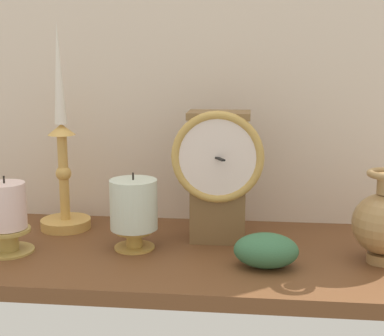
# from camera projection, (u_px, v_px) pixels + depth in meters

# --- Properties ---
(ground_plane) EXTENTS (1.00, 0.36, 0.02)m
(ground_plane) POSITION_uv_depth(u_px,v_px,m) (162.00, 255.00, 0.93)
(ground_plane) COLOR brown
(back_wall) EXTENTS (1.20, 0.02, 0.65)m
(back_wall) POSITION_uv_depth(u_px,v_px,m) (176.00, 53.00, 1.05)
(back_wall) COLOR beige
(back_wall) RESTS_ON ground_plane
(mantel_clock) EXTENTS (0.16, 0.10, 0.23)m
(mantel_clock) POSITION_uv_depth(u_px,v_px,m) (218.00, 172.00, 0.94)
(mantel_clock) COLOR brown
(mantel_clock) RESTS_ON ground_plane
(candlestick_tall_left) EXTENTS (0.09, 0.09, 0.38)m
(candlestick_tall_left) POSITION_uv_depth(u_px,v_px,m) (63.00, 165.00, 1.01)
(candlestick_tall_left) COLOR #D9A652
(candlestick_tall_left) RESTS_ON ground_plane
(brass_vase_bulbous) EXTENTS (0.10, 0.10, 0.15)m
(brass_vase_bulbous) POSITION_uv_depth(u_px,v_px,m) (383.00, 222.00, 0.85)
(brass_vase_bulbous) COLOR #A27C4A
(brass_vase_bulbous) RESTS_ON ground_plane
(pillar_candle_front) EXTENTS (0.08, 0.08, 0.13)m
(pillar_candle_front) POSITION_uv_depth(u_px,v_px,m) (6.00, 216.00, 0.90)
(pillar_candle_front) COLOR tan
(pillar_candle_front) RESTS_ON ground_plane
(pillar_candle_near_clock) EXTENTS (0.08, 0.08, 0.13)m
(pillar_candle_near_clock) POSITION_uv_depth(u_px,v_px,m) (134.00, 209.00, 0.92)
(pillar_candle_near_clock) COLOR gold
(pillar_candle_near_clock) RESTS_ON ground_plane
(ivy_sprig) EXTENTS (0.10, 0.07, 0.05)m
(ivy_sprig) POSITION_uv_depth(u_px,v_px,m) (266.00, 250.00, 0.84)
(ivy_sprig) COLOR #396C47
(ivy_sprig) RESTS_ON ground_plane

